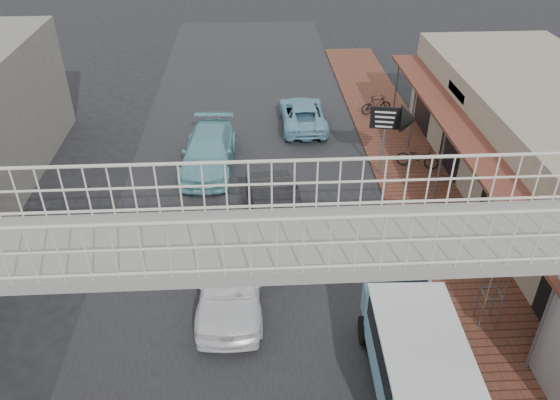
{
  "coord_description": "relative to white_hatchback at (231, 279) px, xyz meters",
  "views": [
    {
      "loc": [
        0.1,
        -11.97,
        11.3
      ],
      "look_at": [
        0.91,
        2.56,
        1.8
      ],
      "focal_mm": 35.0,
      "sensor_mm": 36.0,
      "label": 1
    }
  ],
  "objects": [
    {
      "name": "dark_sedan",
      "position": [
        1.48,
        3.37,
        -0.02
      ],
      "size": [
        2.13,
        4.78,
        1.53
      ],
      "primitive_type": "imported",
      "rotation": [
        0.0,
        0.0,
        0.11
      ],
      "color": "black",
      "rests_on": "ground"
    },
    {
      "name": "sidewalk",
      "position": [
        7.16,
        2.96,
        -0.74
      ],
      "size": [
        3.0,
        40.0,
        0.1
      ],
      "primitive_type": "cube",
      "color": "brown",
      "rests_on": "ground"
    },
    {
      "name": "footbridge",
      "position": [
        0.66,
        -4.04,
        2.39
      ],
      "size": [
        16.4,
        2.4,
        6.34
      ],
      "color": "gray",
      "rests_on": "ground"
    },
    {
      "name": "motorcycle_near",
      "position": [
        7.49,
        7.31,
        -0.23
      ],
      "size": [
        1.83,
        1.18,
        0.91
      ],
      "primitive_type": "imported",
      "rotation": [
        0.0,
        0.0,
        1.21
      ],
      "color": "black",
      "rests_on": "sidewalk"
    },
    {
      "name": "white_hatchback",
      "position": [
        0.0,
        0.0,
        0.0
      ],
      "size": [
        1.99,
        4.67,
        1.57
      ],
      "primitive_type": "imported",
      "rotation": [
        0.0,
        0.0,
        -0.03
      ],
      "color": "white",
      "rests_on": "ground"
    },
    {
      "name": "angkot_far",
      "position": [
        -1.07,
        8.0,
        -0.07
      ],
      "size": [
        2.34,
        5.08,
        1.44
      ],
      "primitive_type": "imported",
      "rotation": [
        0.0,
        0.0,
        -0.07
      ],
      "color": "#6EB6BF",
      "rests_on": "ground"
    },
    {
      "name": "arrow_sign",
      "position": [
        6.58,
        6.65,
        1.75
      ],
      "size": [
        1.81,
        1.19,
        3.02
      ],
      "rotation": [
        0.0,
        0.0,
        -0.2
      ],
      "color": "#59595B",
      "rests_on": "sidewalk"
    },
    {
      "name": "angkot_curb",
      "position": [
        3.16,
        11.72,
        -0.18
      ],
      "size": [
        2.06,
        4.4,
        1.22
      ],
      "primitive_type": "imported",
      "rotation": [
        0.0,
        0.0,
        3.15
      ],
      "color": "#75B1CB",
      "rests_on": "ground"
    },
    {
      "name": "road_strip",
      "position": [
        0.66,
        -0.04,
        -0.78
      ],
      "size": [
        10.0,
        60.0,
        0.01
      ],
      "primitive_type": "cube",
      "color": "black",
      "rests_on": "ground"
    },
    {
      "name": "motorcycle_far",
      "position": [
        6.88,
        12.68,
        -0.22
      ],
      "size": [
        1.62,
        0.76,
        0.94
      ],
      "primitive_type": "imported",
      "rotation": [
        0.0,
        0.0,
        1.79
      ],
      "color": "black",
      "rests_on": "sidewalk"
    },
    {
      "name": "ground",
      "position": [
        0.66,
        -0.04,
        -0.79
      ],
      "size": [
        120.0,
        120.0,
        0.0
      ],
      "primitive_type": "plane",
      "color": "black",
      "rests_on": "ground"
    },
    {
      "name": "angkot_van",
      "position": [
        4.41,
        -3.48,
        0.57
      ],
      "size": [
        2.15,
        4.42,
        2.13
      ],
      "rotation": [
        0.0,
        0.0,
        -0.04
      ],
      "color": "black",
      "rests_on": "ground"
    },
    {
      "name": "street_clock",
      "position": [
        7.08,
        -1.4,
        1.42
      ],
      "size": [
        0.63,
        0.52,
        2.54
      ],
      "rotation": [
        0.0,
        0.0,
        -0.06
      ],
      "color": "#59595B",
      "rests_on": "sidewalk"
    }
  ]
}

